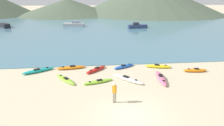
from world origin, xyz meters
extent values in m
plane|color=beige|center=(0.00, 0.00, 0.00)|extent=(400.00, 400.00, 0.00)
cube|color=teal|center=(0.00, 44.82, 0.03)|extent=(160.00, 70.00, 0.06)
cone|color=#4C5B47|center=(-15.24, 80.91, 3.79)|extent=(46.22, 46.22, 7.59)
ellipsoid|color=orange|center=(8.68, 6.99, 0.18)|extent=(2.69, 0.80, 0.35)
cube|color=black|center=(8.81, 6.98, 0.38)|extent=(0.50, 0.37, 0.05)
cylinder|color=black|center=(7.95, 7.04, 0.36)|extent=(0.22, 0.22, 0.02)
ellipsoid|color=#8CCC2D|center=(-5.28, 6.09, 0.15)|extent=(2.47, 2.83, 0.29)
cube|color=black|center=(-5.18, 5.97, 0.32)|extent=(0.61, 0.65, 0.05)
cylinder|color=black|center=(-5.83, 6.77, 0.30)|extent=(0.21, 0.21, 0.02)
ellipsoid|color=#E5668C|center=(4.20, 5.43, 0.18)|extent=(1.11, 3.54, 0.35)
cube|color=black|center=(4.22, 5.61, 0.38)|extent=(0.46, 0.67, 0.05)
cylinder|color=black|center=(4.09, 4.48, 0.36)|extent=(0.25, 0.25, 0.02)
ellipsoid|color=blue|center=(1.06, 8.97, 0.15)|extent=(2.77, 1.81, 0.30)
cube|color=black|center=(0.93, 8.91, 0.33)|extent=(0.60, 0.53, 0.05)
cylinder|color=black|center=(1.74, 9.31, 0.32)|extent=(0.22, 0.22, 0.02)
ellipsoid|color=red|center=(-2.23, 8.28, 0.17)|extent=(2.52, 2.44, 0.34)
cube|color=black|center=(-2.12, 8.38, 0.36)|extent=(0.60, 0.60, 0.05)
cylinder|color=black|center=(-2.81, 7.73, 0.35)|extent=(0.21, 0.21, 0.02)
ellipsoid|color=teal|center=(-8.56, 8.60, 0.17)|extent=(3.32, 2.21, 0.34)
cube|color=black|center=(-8.71, 8.52, 0.37)|extent=(0.72, 0.62, 0.05)
cylinder|color=black|center=(-7.74, 9.04, 0.36)|extent=(0.24, 0.24, 0.02)
ellipsoid|color=white|center=(0.83, 5.55, 0.17)|extent=(2.97, 2.92, 0.35)
cube|color=black|center=(0.70, 5.67, 0.37)|extent=(0.71, 0.70, 0.05)
cylinder|color=black|center=(1.52, 4.88, 0.36)|extent=(0.23, 0.23, 0.02)
ellipsoid|color=yellow|center=(5.03, 8.56, 0.17)|extent=(3.07, 1.30, 0.34)
cube|color=black|center=(4.88, 8.59, 0.36)|extent=(0.61, 0.47, 0.05)
cylinder|color=black|center=(5.83, 8.38, 0.35)|extent=(0.23, 0.23, 0.02)
ellipsoid|color=orange|center=(-5.09, 9.18, 0.16)|extent=(3.34, 1.14, 0.32)
cube|color=black|center=(-4.92, 9.20, 0.34)|extent=(0.64, 0.47, 0.05)
cylinder|color=black|center=(-5.98, 9.06, 0.33)|extent=(0.25, 0.25, 0.02)
ellipsoid|color=#8CCC2D|center=(-2.08, 5.33, 0.12)|extent=(2.96, 1.38, 0.25)
cube|color=black|center=(-1.94, 5.37, 0.27)|extent=(0.59, 0.45, 0.05)
cylinder|color=black|center=(-2.85, 5.10, 0.26)|extent=(0.20, 0.20, 0.02)
cylinder|color=gray|center=(-0.95, 1.80, 0.43)|extent=(0.13, 0.13, 0.86)
cylinder|color=gray|center=(-0.80, 1.80, 0.43)|extent=(0.13, 0.13, 0.86)
cube|color=orange|center=(-0.88, 1.80, 1.17)|extent=(0.29, 0.30, 0.61)
cylinder|color=orange|center=(-1.01, 1.80, 1.18)|extent=(0.09, 0.09, 0.58)
cylinder|color=orange|center=(-0.75, 1.80, 1.18)|extent=(0.09, 0.09, 0.58)
sphere|color=beige|center=(-0.88, 1.80, 1.59)|extent=(0.23, 0.23, 0.23)
cube|color=#B2B2B7|center=(-8.22, 41.44, 0.53)|extent=(6.04, 2.43, 0.94)
cube|color=#8C99A8|center=(-7.64, 41.38, 1.33)|extent=(1.87, 1.28, 0.66)
cube|color=navy|center=(9.22, 36.84, 0.51)|extent=(5.22, 1.99, 0.90)
cube|color=#333338|center=(8.71, 36.80, 1.28)|extent=(1.61, 1.07, 0.63)
cube|color=black|center=(-26.95, 41.41, 0.62)|extent=(4.09, 4.44, 1.11)
camera|label=1|loc=(-2.19, -9.84, 7.65)|focal=28.00mm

